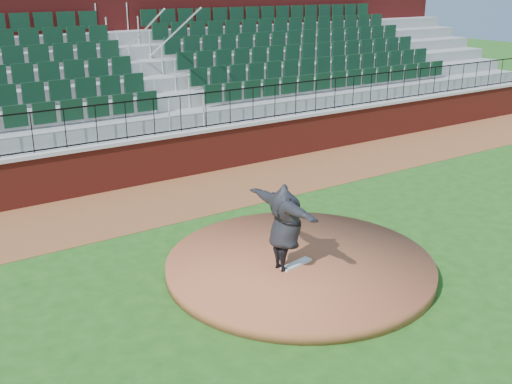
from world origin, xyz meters
TOP-DOWN VIEW (x-y plane):
  - ground at (0.00, 0.00)m, footprint 90.00×90.00m
  - warning_track at (0.00, 5.40)m, footprint 34.00×3.20m
  - field_wall at (0.00, 7.00)m, footprint 34.00×0.35m
  - wall_cap at (0.00, 7.00)m, footprint 34.00×0.45m
  - wall_railing at (0.00, 7.00)m, footprint 34.00×0.05m
  - seating_stands at (0.00, 9.72)m, footprint 34.00×5.10m
  - concourse_wall at (0.00, 12.52)m, footprint 34.00×0.50m
  - pitchers_mound at (0.17, 0.27)m, footprint 5.11×5.11m
  - pitching_rubber at (-0.03, 0.11)m, footprint 0.71×0.29m
  - pitcher at (-0.31, 0.12)m, footprint 0.64×2.06m

SIDE VIEW (x-z plane):
  - ground at x=0.00m, z-range 0.00..0.00m
  - warning_track at x=0.00m, z-range 0.00..0.01m
  - pitchers_mound at x=0.17m, z-range 0.00..0.25m
  - pitching_rubber at x=-0.03m, z-range 0.25..0.30m
  - field_wall at x=0.00m, z-range 0.00..1.20m
  - pitcher at x=-0.31m, z-range 0.25..1.91m
  - wall_cap at x=0.00m, z-range 1.20..1.30m
  - wall_railing at x=0.00m, z-range 1.30..2.30m
  - seating_stands at x=0.00m, z-range 0.00..4.60m
  - concourse_wall at x=0.00m, z-range 0.00..5.50m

